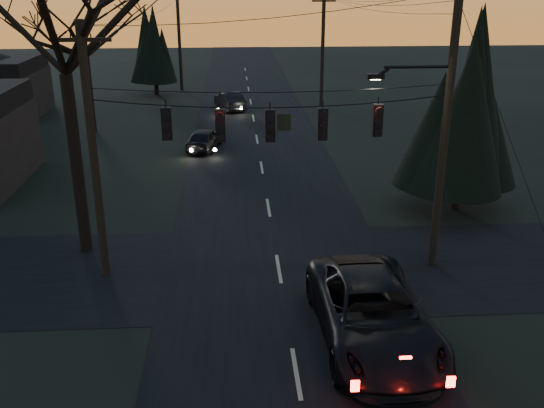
{
  "coord_description": "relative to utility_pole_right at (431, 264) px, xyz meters",
  "views": [
    {
      "loc": [
        -1.5,
        -9.11,
        9.74
      ],
      "look_at": [
        -0.37,
        8.0,
        3.23
      ],
      "focal_mm": 40.0,
      "sensor_mm": 36.0,
      "label": 1
    }
  ],
  "objects": [
    {
      "name": "main_road",
      "position": [
        -5.5,
        10.0,
        0.01
      ],
      "size": [
        8.0,
        120.0,
        0.02
      ],
      "primitive_type": "cube",
      "color": "black",
      "rests_on": "ground"
    },
    {
      "name": "sedan_oncoming_a",
      "position": [
        -8.7,
        15.81,
        0.64
      ],
      "size": [
        2.29,
        4.01,
        1.28
      ],
      "primitive_type": "imported",
      "rotation": [
        0.0,
        0.0,
        2.92
      ],
      "color": "black",
      "rests_on": "ground"
    },
    {
      "name": "utility_pole_right",
      "position": [
        0.0,
        0.0,
        0.0
      ],
      "size": [
        5.0,
        0.3,
        10.0
      ],
      "primitive_type": null,
      "color": "black",
      "rests_on": "ground"
    },
    {
      "name": "utility_pole_left",
      "position": [
        -11.5,
        0.0,
        0.0
      ],
      "size": [
        1.8,
        0.3,
        8.5
      ],
      "primitive_type": null,
      "color": "black",
      "rests_on": "ground"
    },
    {
      "name": "cross_road",
      "position": [
        -5.5,
        0.0,
        0.01
      ],
      "size": [
        60.0,
        7.0,
        0.02
      ],
      "primitive_type": "cube",
      "color": "black",
      "rests_on": "ground"
    },
    {
      "name": "utility_pole_far_r",
      "position": [
        0.0,
        28.0,
        0.0
      ],
      "size": [
        1.8,
        0.3,
        8.5
      ],
      "primitive_type": null,
      "color": "black",
      "rests_on": "ground"
    },
    {
      "name": "span_signal_assembly",
      "position": [
        -5.74,
        0.0,
        5.25
      ],
      "size": [
        11.5,
        0.44,
        1.58
      ],
      "color": "black",
      "rests_on": "ground"
    },
    {
      "name": "evergreen_right",
      "position": [
        2.74,
        5.3,
        4.44
      ],
      "size": [
        4.22,
        4.22,
        7.7
      ],
      "color": "black",
      "rests_on": "ground"
    },
    {
      "name": "utility_pole_far_l",
      "position": [
        -11.5,
        36.0,
        0.0
      ],
      "size": [
        0.3,
        0.3,
        8.0
      ],
      "primitive_type": null,
      "color": "black",
      "rests_on": "ground"
    },
    {
      "name": "suv_near",
      "position": [
        -3.23,
        -4.67,
        0.89
      ],
      "size": [
        3.15,
        6.52,
        1.79
      ],
      "primitive_type": "imported",
      "rotation": [
        0.0,
        0.0,
        0.03
      ],
      "color": "black",
      "rests_on": "ground"
    },
    {
      "name": "sedan_oncoming_b",
      "position": [
        -7.19,
        27.11,
        0.67
      ],
      "size": [
        2.6,
        4.33,
        1.35
      ],
      "primitive_type": "imported",
      "rotation": [
        0.0,
        0.0,
        3.45
      ],
      "color": "black",
      "rests_on": "ground"
    },
    {
      "name": "bare_tree_dist",
      "position": [
        -16.21,
        20.79,
        6.74
      ],
      "size": [
        6.92,
        6.92,
        9.64
      ],
      "color": "black",
      "rests_on": "ground"
    },
    {
      "name": "evergreen_dist",
      "position": [
        -13.5,
        33.9,
        3.86
      ],
      "size": [
        3.41,
        3.41,
        6.55
      ],
      "color": "black",
      "rests_on": "ground"
    }
  ]
}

